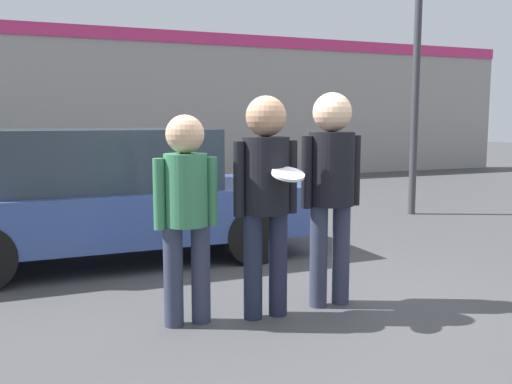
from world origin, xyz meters
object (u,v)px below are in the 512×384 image
at_px(person_right, 331,178).
at_px(parked_car_near, 113,195).
at_px(person_left, 186,203).
at_px(person_middle_with_frisbee, 266,185).

xyz_separation_m(person_right, parked_car_near, (-1.46, 2.36, -0.37)).
height_order(person_right, parked_car_near, person_right).
relative_size(person_left, person_middle_with_frisbee, 0.92).
xyz_separation_m(person_left, person_right, (1.26, -0.02, 0.15)).
bearing_deg(parked_car_near, person_middle_with_frisbee, -71.04).
distance_m(person_left, person_middle_with_frisbee, 0.65).
bearing_deg(person_left, parked_car_near, 94.98).
distance_m(person_left, person_right, 1.26).
distance_m(person_middle_with_frisbee, person_right, 0.63).
height_order(person_left, person_right, person_right).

